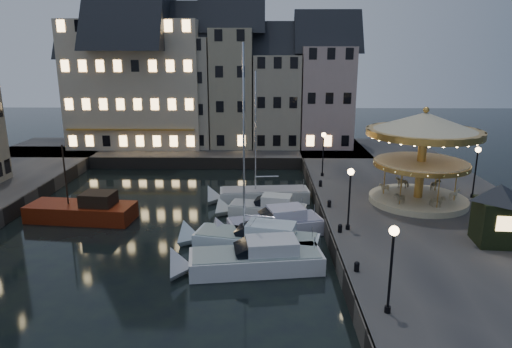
{
  "coord_description": "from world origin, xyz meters",
  "views": [
    {
      "loc": [
        1.53,
        -27.38,
        12.68
      ],
      "look_at": [
        1.0,
        8.0,
        3.2
      ],
      "focal_mm": 32.0,
      "sensor_mm": 36.0,
      "label": 1
    }
  ],
  "objects_px": {
    "motorboat_c": "(250,240)",
    "motorboat_e": "(262,210)",
    "bollard_a": "(357,266)",
    "motorboat_f": "(258,196)",
    "red_fishing_boat": "(84,211)",
    "ticket_kiosk": "(499,204)",
    "bollard_d": "(320,183)",
    "streetlamp_a": "(392,257)",
    "streetlamp_d": "(476,165)",
    "bollard_c": "(329,203)",
    "carousel": "(423,141)",
    "streetlamp_b": "(350,190)",
    "motorboat_b": "(249,260)",
    "motorboat_d": "(270,226)",
    "streetlamp_c": "(323,148)",
    "bollard_b": "(340,228)"
  },
  "relations": [
    {
      "from": "streetlamp_d",
      "to": "bollard_a",
      "type": "height_order",
      "value": "streetlamp_d"
    },
    {
      "from": "motorboat_e",
      "to": "motorboat_b",
      "type": "bearing_deg",
      "value": -94.96
    },
    {
      "from": "bollard_a",
      "to": "motorboat_b",
      "type": "distance_m",
      "value": 6.46
    },
    {
      "from": "motorboat_f",
      "to": "motorboat_c",
      "type": "bearing_deg",
      "value": -92.03
    },
    {
      "from": "streetlamp_a",
      "to": "streetlamp_d",
      "type": "bearing_deg",
      "value": 56.39
    },
    {
      "from": "streetlamp_a",
      "to": "motorboat_d",
      "type": "xyz_separation_m",
      "value": [
        -5.13,
        12.2,
        -3.38
      ]
    },
    {
      "from": "motorboat_c",
      "to": "motorboat_e",
      "type": "bearing_deg",
      "value": 82.47
    },
    {
      "from": "motorboat_b",
      "to": "ticket_kiosk",
      "type": "distance_m",
      "value": 15.39
    },
    {
      "from": "motorboat_f",
      "to": "red_fishing_boat",
      "type": "relative_size",
      "value": 1.38
    },
    {
      "from": "streetlamp_d",
      "to": "motorboat_d",
      "type": "relative_size",
      "value": 0.54
    },
    {
      "from": "streetlamp_a",
      "to": "bollard_c",
      "type": "xyz_separation_m",
      "value": [
        -0.6,
        14.5,
        -2.41
      ]
    },
    {
      "from": "streetlamp_d",
      "to": "ticket_kiosk",
      "type": "bearing_deg",
      "value": -106.71
    },
    {
      "from": "bollard_c",
      "to": "bollard_d",
      "type": "xyz_separation_m",
      "value": [
        0.0,
        5.5,
        0.0
      ]
    },
    {
      "from": "bollard_a",
      "to": "motorboat_f",
      "type": "distance_m",
      "value": 16.56
    },
    {
      "from": "carousel",
      "to": "red_fishing_boat",
      "type": "bearing_deg",
      "value": -178.13
    },
    {
      "from": "streetlamp_d",
      "to": "bollard_d",
      "type": "xyz_separation_m",
      "value": [
        -11.9,
        3.0,
        -2.41
      ]
    },
    {
      "from": "bollard_a",
      "to": "bollard_d",
      "type": "distance_m",
      "value": 16.0
    },
    {
      "from": "streetlamp_c",
      "to": "red_fishing_boat",
      "type": "distance_m",
      "value": 21.65
    },
    {
      "from": "motorboat_b",
      "to": "motorboat_e",
      "type": "xyz_separation_m",
      "value": [
        0.78,
        8.97,
        -0.01
      ]
    },
    {
      "from": "motorboat_e",
      "to": "motorboat_f",
      "type": "distance_m",
      "value": 4.07
    },
    {
      "from": "streetlamp_c",
      "to": "bollard_d",
      "type": "height_order",
      "value": "streetlamp_c"
    },
    {
      "from": "motorboat_c",
      "to": "bollard_d",
      "type": "bearing_deg",
      "value": 60.67
    },
    {
      "from": "bollard_b",
      "to": "bollard_d",
      "type": "xyz_separation_m",
      "value": [
        0.0,
        10.5,
        0.0
      ]
    },
    {
      "from": "streetlamp_d",
      "to": "bollard_d",
      "type": "distance_m",
      "value": 12.51
    },
    {
      "from": "bollard_a",
      "to": "bollard_c",
      "type": "xyz_separation_m",
      "value": [
        0.0,
        10.5,
        0.0
      ]
    },
    {
      "from": "motorboat_c",
      "to": "motorboat_e",
      "type": "relative_size",
      "value": 1.74
    },
    {
      "from": "ticket_kiosk",
      "to": "streetlamp_d",
      "type": "bearing_deg",
      "value": 73.29
    },
    {
      "from": "streetlamp_c",
      "to": "carousel",
      "type": "bearing_deg",
      "value": -50.34
    },
    {
      "from": "carousel",
      "to": "ticket_kiosk",
      "type": "bearing_deg",
      "value": -75.18
    },
    {
      "from": "bollard_c",
      "to": "ticket_kiosk",
      "type": "relative_size",
      "value": 0.13
    },
    {
      "from": "ticket_kiosk",
      "to": "motorboat_e",
      "type": "bearing_deg",
      "value": 151.58
    },
    {
      "from": "red_fishing_boat",
      "to": "ticket_kiosk",
      "type": "relative_size",
      "value": 1.95
    },
    {
      "from": "streetlamp_d",
      "to": "bollard_c",
      "type": "xyz_separation_m",
      "value": [
        -11.9,
        -2.5,
        -2.41
      ]
    },
    {
      "from": "streetlamp_b",
      "to": "bollard_c",
      "type": "bearing_deg",
      "value": 97.59
    },
    {
      "from": "bollard_d",
      "to": "ticket_kiosk",
      "type": "relative_size",
      "value": 0.13
    },
    {
      "from": "streetlamp_b",
      "to": "motorboat_b",
      "type": "xyz_separation_m",
      "value": [
        -6.45,
        -3.43,
        -3.37
      ]
    },
    {
      "from": "motorboat_c",
      "to": "carousel",
      "type": "distance_m",
      "value": 15.34
    },
    {
      "from": "streetlamp_b",
      "to": "motorboat_f",
      "type": "relative_size",
      "value": 0.36
    },
    {
      "from": "bollard_a",
      "to": "bollard_d",
      "type": "height_order",
      "value": "same"
    },
    {
      "from": "streetlamp_b",
      "to": "motorboat_f",
      "type": "height_order",
      "value": "motorboat_f"
    },
    {
      "from": "bollard_a",
      "to": "motorboat_e",
      "type": "relative_size",
      "value": 0.08
    },
    {
      "from": "bollard_d",
      "to": "red_fishing_boat",
      "type": "height_order",
      "value": "red_fishing_boat"
    },
    {
      "from": "motorboat_d",
      "to": "bollard_d",
      "type": "bearing_deg",
      "value": 59.87
    },
    {
      "from": "streetlamp_a",
      "to": "motorboat_e",
      "type": "height_order",
      "value": "streetlamp_a"
    },
    {
      "from": "streetlamp_a",
      "to": "streetlamp_c",
      "type": "distance_m",
      "value": 23.5
    },
    {
      "from": "streetlamp_a",
      "to": "motorboat_d",
      "type": "relative_size",
      "value": 0.54
    },
    {
      "from": "streetlamp_c",
      "to": "red_fishing_boat",
      "type": "height_order",
      "value": "red_fishing_boat"
    },
    {
      "from": "motorboat_e",
      "to": "red_fishing_boat",
      "type": "height_order",
      "value": "red_fishing_boat"
    },
    {
      "from": "red_fishing_boat",
      "to": "carousel",
      "type": "bearing_deg",
      "value": 1.87
    },
    {
      "from": "bollard_b",
      "to": "bollard_c",
      "type": "bearing_deg",
      "value": 90.0
    }
  ]
}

